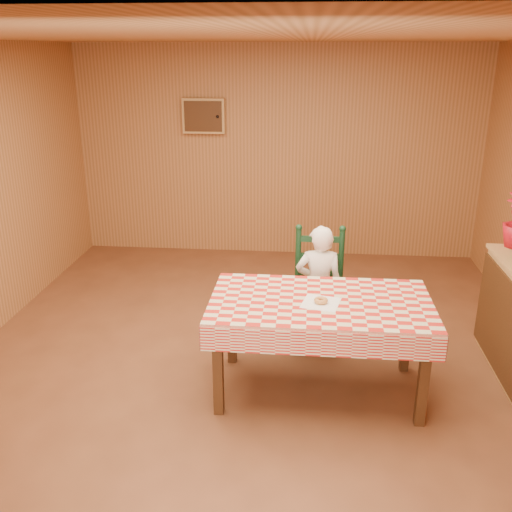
{
  "coord_description": "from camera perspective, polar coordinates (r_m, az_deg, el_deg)",
  "views": [
    {
      "loc": [
        0.4,
        -4.1,
        2.52
      ],
      "look_at": [
        0.0,
        0.2,
        0.95
      ],
      "focal_mm": 40.0,
      "sensor_mm": 36.0,
      "label": 1
    }
  ],
  "objects": [
    {
      "name": "ground",
      "position": [
        4.83,
        -0.23,
        -11.48
      ],
      "size": [
        6.0,
        6.0,
        0.0
      ],
      "primitive_type": "plane",
      "color": "brown",
      "rests_on": "ground"
    },
    {
      "name": "donut",
      "position": [
        4.2,
        6.51,
        -4.44
      ],
      "size": [
        0.12,
        0.12,
        0.04
      ],
      "primitive_type": "torus",
      "rotation": [
        0.0,
        0.0,
        -0.22
      ],
      "color": "#C68847",
      "rests_on": "napkin"
    },
    {
      "name": "napkin",
      "position": [
        4.21,
        6.5,
        -4.68
      ],
      "size": [
        0.31,
        0.31,
        0.0
      ],
      "primitive_type": "cube",
      "rotation": [
        0.0,
        0.0,
        -0.22
      ],
      "color": "white",
      "rests_on": "dining_table"
    },
    {
      "name": "cabin_walls",
      "position": [
        4.7,
        0.36,
        11.49
      ],
      "size": [
        5.1,
        6.05,
        2.65
      ],
      "color": "#A56C3B",
      "rests_on": "ground"
    },
    {
      "name": "seated_child",
      "position": [
        5.01,
        6.29,
        -3.14
      ],
      "size": [
        0.41,
        0.27,
        1.12
      ],
      "primitive_type": "imported",
      "rotation": [
        0.0,
        0.0,
        3.14
      ],
      "color": "white",
      "rests_on": "ground"
    },
    {
      "name": "ladder_chair",
      "position": [
        5.09,
        6.26,
        -3.5
      ],
      "size": [
        0.44,
        0.4,
        1.08
      ],
      "color": "black",
      "rests_on": "ground"
    },
    {
      "name": "dining_table",
      "position": [
        4.29,
        6.45,
        -5.42
      ],
      "size": [
        1.66,
        0.96,
        0.77
      ],
      "color": "#442712",
      "rests_on": "ground"
    }
  ]
}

